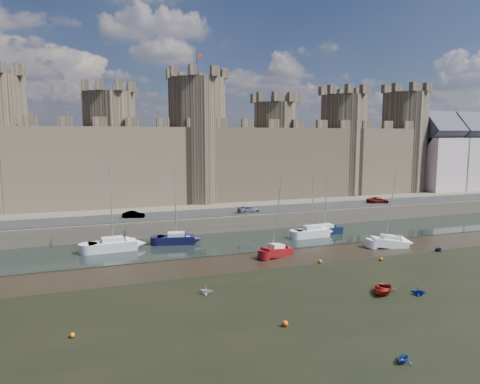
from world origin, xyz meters
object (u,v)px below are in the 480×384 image
at_px(car_2, 249,209).
at_px(sailboat_5, 389,242).
at_px(sailboat_1, 176,239).
at_px(sailboat_3, 325,230).
at_px(car_1, 134,215).
at_px(car_3, 378,200).
at_px(sailboat_0, 113,245).
at_px(sailboat_2, 312,232).
at_px(sailboat_4, 277,251).
at_px(dinghy_1, 404,358).

bearing_deg(car_2, sailboat_5, -144.61).
relative_size(sailboat_1, sailboat_3, 1.12).
distance_m(car_2, sailboat_3, 12.68).
xyz_separation_m(car_1, sailboat_1, (4.91, -8.21, -2.24)).
relative_size(car_3, sailboat_5, 0.39).
distance_m(car_1, sailboat_0, 10.00).
bearing_deg(sailboat_2, sailboat_4, -140.82).
height_order(sailboat_2, dinghy_1, sailboat_2).
bearing_deg(sailboat_0, car_2, 15.66).
height_order(car_2, sailboat_3, sailboat_3).
height_order(car_1, sailboat_3, sailboat_3).
bearing_deg(sailboat_5, sailboat_1, 171.07).
xyz_separation_m(car_1, sailboat_2, (24.55, -10.93, -2.18)).
xyz_separation_m(car_1, car_2, (18.19, -1.39, 0.01)).
bearing_deg(car_1, car_3, -75.28).
relative_size(sailboat_0, sailboat_2, 1.03).
bearing_deg(sailboat_2, car_2, 123.54).
xyz_separation_m(sailboat_0, dinghy_1, (16.67, -35.13, -0.51)).
bearing_deg(sailboat_0, car_3, 6.86).
bearing_deg(sailboat_1, car_2, 39.81).
bearing_deg(sailboat_2, dinghy_1, -109.15).
xyz_separation_m(sailboat_1, sailboat_5, (26.85, -11.06, -0.06)).
xyz_separation_m(car_1, sailboat_5, (31.76, -19.27, -2.30)).
height_order(car_2, dinghy_1, car_2).
bearing_deg(sailboat_0, dinghy_1, -68.41).
relative_size(sailboat_3, dinghy_1, 7.00).
distance_m(sailboat_4, sailboat_5, 16.19).
bearing_deg(car_1, sailboat_2, -99.20).
bearing_deg(sailboat_5, car_1, 162.21).
bearing_deg(dinghy_1, sailboat_0, -0.65).
height_order(sailboat_2, sailboat_5, sailboat_2).
height_order(car_2, sailboat_1, sailboat_1).
xyz_separation_m(car_3, dinghy_1, (-31.25, -44.14, -2.72)).
xyz_separation_m(car_1, sailboat_4, (15.60, -18.26, -2.31)).
height_order(car_1, sailboat_2, sailboat_2).
height_order(car_3, sailboat_1, sailboat_1).
distance_m(car_3, sailboat_1, 40.32).
height_order(car_3, dinghy_1, car_3).
bearing_deg(car_3, sailboat_4, 137.40).
bearing_deg(sailboat_0, sailboat_5, -19.88).
xyz_separation_m(car_1, car_3, (44.34, -0.07, 0.02)).
xyz_separation_m(car_2, sailboat_0, (-21.76, -7.68, -2.19)).
relative_size(sailboat_2, sailboat_4, 1.11).
xyz_separation_m(car_3, sailboat_5, (-12.58, -19.20, -2.32)).
distance_m(sailboat_5, dinghy_1, 31.16).
distance_m(sailboat_1, sailboat_4, 14.67).
bearing_deg(car_2, dinghy_1, 171.39).
distance_m(car_3, dinghy_1, 54.15).
relative_size(sailboat_1, sailboat_4, 1.04).
height_order(car_1, car_2, car_2).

